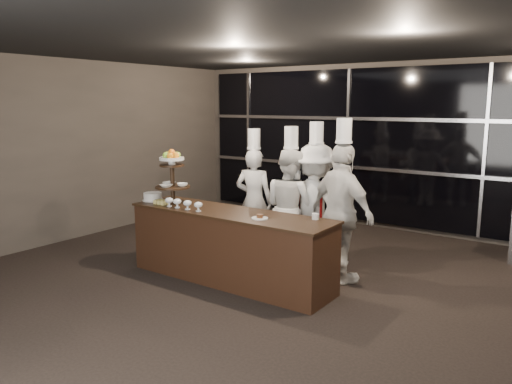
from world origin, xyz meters
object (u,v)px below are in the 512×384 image
Objects in this scene: display_stand at (172,173)px; chef_a at (254,199)px; layer_cake at (153,197)px; chef_b at (290,207)px; chef_c at (315,205)px; buffet_counter at (230,246)px; chef_d at (342,212)px.

display_stand is 0.39× the size of chef_a.
layer_cake is 0.15× the size of chef_b.
chef_b is 0.34m from chef_c.
chef_b is (0.79, -0.23, 0.01)m from chef_a.
buffet_counter is 1.11m from chef_b.
chef_c is at bearing 36.83° from display_stand.
chef_d is (0.88, -0.20, 0.07)m from chef_b.
chef_c reaches higher than chef_a.
layer_cake is 0.16× the size of chef_a.
layer_cake is 2.66m from chef_d.
layer_cake is at bearing -123.49° from chef_a.
display_stand reaches higher than layer_cake.
chef_d reaches higher than buffet_counter.
layer_cake is 2.29m from chef_c.
chef_d is (1.67, -0.42, 0.08)m from chef_a.
chef_b reaches higher than layer_cake.
chef_b is at bearing -16.12° from chef_a.
display_stand is at bearing -179.99° from buffet_counter.
chef_d is (0.59, -0.38, 0.04)m from chef_c.
chef_a is 0.83m from chef_b.
chef_a reaches higher than layer_cake.
layer_cake is at bearing -177.87° from buffet_counter.
chef_a is 0.94× the size of chef_c.
chef_c reaches higher than display_stand.
chef_d is at bearing -12.52° from chef_b.
buffet_counter is 1.38m from chef_a.
chef_b is 0.94× the size of chef_d.
chef_b reaches higher than chef_a.
buffet_counter is at bearing -106.33° from chef_b.
chef_c is (1.93, 1.24, -0.10)m from layer_cake.
buffet_counter is at bearing -67.90° from chef_a.
chef_d is at bearing -32.74° from chef_c.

